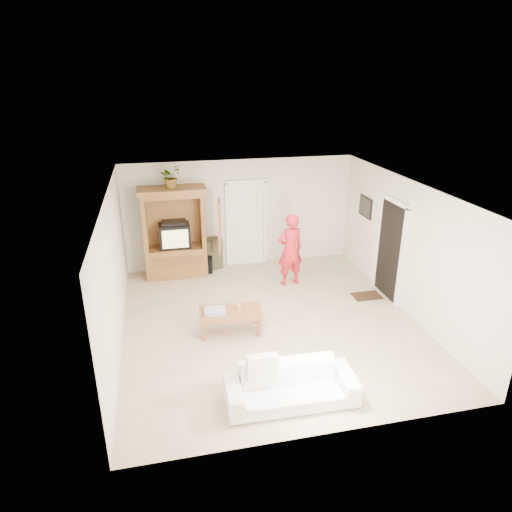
{
  "coord_description": "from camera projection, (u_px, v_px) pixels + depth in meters",
  "views": [
    {
      "loc": [
        -1.94,
        -7.42,
        4.47
      ],
      "look_at": [
        -0.14,
        0.6,
        1.15
      ],
      "focal_mm": 32.0,
      "sensor_mm": 36.0,
      "label": 1
    }
  ],
  "objects": [
    {
      "name": "wall_back",
      "position": [
        240.0,
        213.0,
        11.0
      ],
      "size": [
        5.5,
        0.0,
        5.5
      ],
      "primitive_type": "plane",
      "rotation": [
        1.57,
        0.0,
        0.0
      ],
      "color": "silver",
      "rests_on": "floor"
    },
    {
      "name": "floor",
      "position": [
        270.0,
        322.0,
        8.78
      ],
      "size": [
        6.0,
        6.0,
        0.0
      ],
      "primitive_type": "plane",
      "color": "tan",
      "rests_on": "ground"
    },
    {
      "name": "wall_right",
      "position": [
        408.0,
        248.0,
        8.85
      ],
      "size": [
        0.0,
        6.0,
        6.0
      ],
      "primitive_type": "plane",
      "rotation": [
        1.57,
        0.0,
        -1.57
      ],
      "color": "silver",
      "rests_on": "floor"
    },
    {
      "name": "doormat",
      "position": [
        367.0,
        296.0,
        9.78
      ],
      "size": [
        0.6,
        0.4,
        0.02
      ],
      "primitive_type": "cube",
      "color": "#382316",
      "rests_on": "floor"
    },
    {
      "name": "candle",
      "position": [
        238.0,
        307.0,
        8.37
      ],
      "size": [
        0.08,
        0.08,
        0.1
      ],
      "primitive_type": "cylinder",
      "color": "tan",
      "rests_on": "coffee_table"
    },
    {
      "name": "doorway_right",
      "position": [
        390.0,
        251.0,
        9.49
      ],
      "size": [
        0.05,
        0.9,
        2.04
      ],
      "primitive_type": "cube",
      "color": "black",
      "rests_on": "floor"
    },
    {
      "name": "wall_left",
      "position": [
        114.0,
        273.0,
        7.73
      ],
      "size": [
        0.0,
        6.0,
        6.0
      ],
      "primitive_type": "plane",
      "rotation": [
        1.57,
        0.0,
        1.57
      ],
      "color": "silver",
      "rests_on": "floor"
    },
    {
      "name": "door_back",
      "position": [
        246.0,
        224.0,
        11.11
      ],
      "size": [
        0.85,
        0.05,
        2.04
      ],
      "primitive_type": "cube",
      "color": "white",
      "rests_on": "floor"
    },
    {
      "name": "wall_front",
      "position": [
        331.0,
        351.0,
        5.58
      ],
      "size": [
        5.5,
        0.0,
        5.5
      ],
      "primitive_type": "plane",
      "rotation": [
        -1.57,
        0.0,
        0.0
      ],
      "color": "silver",
      "rests_on": "floor"
    },
    {
      "name": "backpack_olive",
      "position": [
        213.0,
        253.0,
        11.07
      ],
      "size": [
        0.48,
        0.41,
        0.77
      ],
      "primitive_type": null,
      "rotation": [
        0.0,
        0.0,
        0.32
      ],
      "color": "#47442B",
      "rests_on": "floor"
    },
    {
      "name": "backpack_black",
      "position": [
        206.0,
        265.0,
        10.85
      ],
      "size": [
        0.35,
        0.24,
        0.4
      ],
      "primitive_type": null,
      "rotation": [
        0.0,
        0.0,
        -0.17
      ],
      "color": "black",
      "rests_on": "floor"
    },
    {
      "name": "ceiling",
      "position": [
        272.0,
        190.0,
        7.8
      ],
      "size": [
        6.0,
        6.0,
        0.0
      ],
      "primitive_type": "plane",
      "rotation": [
        3.14,
        0.0,
        0.0
      ],
      "color": "white",
      "rests_on": "floor"
    },
    {
      "name": "man",
      "position": [
        290.0,
        250.0,
        10.07
      ],
      "size": [
        0.66,
        0.49,
        1.65
      ],
      "primitive_type": "imported",
      "rotation": [
        0.0,
        0.0,
        3.32
      ],
      "color": "red",
      "rests_on": "floor"
    },
    {
      "name": "towel",
      "position": [
        215.0,
        311.0,
        8.23
      ],
      "size": [
        0.4,
        0.31,
        0.08
      ],
      "primitive_type": "cube",
      "rotation": [
        0.0,
        0.0,
        -0.07
      ],
      "color": "#FC546F",
      "rests_on": "coffee_table"
    },
    {
      "name": "coffee_table",
      "position": [
        231.0,
        314.0,
        8.33
      ],
      "size": [
        1.18,
        0.7,
        0.42
      ],
      "rotation": [
        0.0,
        0.0,
        -0.07
      ],
      "color": "brown",
      "rests_on": "floor"
    },
    {
      "name": "sofa",
      "position": [
        291.0,
        385.0,
        6.57
      ],
      "size": [
        1.92,
        0.79,
        0.55
      ],
      "primitive_type": "imported",
      "rotation": [
        0.0,
        0.0,
        -0.03
      ],
      "color": "white",
      "rests_on": "floor"
    },
    {
      "name": "armoire",
      "position": [
        176.0,
        238.0,
        10.52
      ],
      "size": [
        1.82,
        1.14,
        2.1
      ],
      "color": "#91592D",
      "rests_on": "floor"
    },
    {
      "name": "plant",
      "position": [
        171.0,
        176.0,
        9.95
      ],
      "size": [
        0.6,
        0.6,
        0.51
      ],
      "primitive_type": "imported",
      "rotation": [
        0.0,
        0.0,
        0.77
      ],
      "color": "#4C7238",
      "rests_on": "armoire"
    },
    {
      "name": "framed_picture",
      "position": [
        366.0,
        207.0,
        10.45
      ],
      "size": [
        0.03,
        0.6,
        0.48
      ],
      "primitive_type": "cube",
      "color": "black",
      "rests_on": "wall_right"
    }
  ]
}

